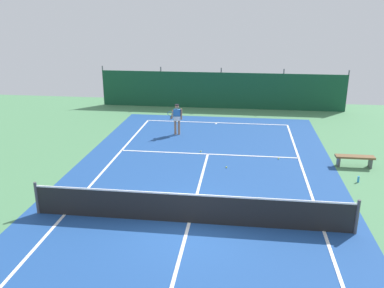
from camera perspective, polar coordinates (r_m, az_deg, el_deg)
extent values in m
plane|color=#4C8456|center=(13.07, -0.39, -10.94)|extent=(36.00, 36.00, 0.00)
cube|color=#1E478C|center=(13.07, -0.39, -10.93)|extent=(11.02, 26.60, 0.01)
cube|color=white|center=(24.10, 3.42, 2.99)|extent=(8.22, 0.10, 0.01)
cube|color=white|center=(14.15, -17.35, -9.37)|extent=(0.10, 23.80, 0.01)
cube|color=white|center=(13.22, 17.93, -11.50)|extent=(0.10, 23.80, 0.01)
cube|color=white|center=(18.87, 2.22, -1.41)|extent=(8.22, 0.10, 0.01)
cube|color=white|center=(13.06, -0.39, -10.90)|extent=(0.10, 12.80, 0.01)
cube|color=white|center=(23.96, 3.39, 2.90)|extent=(0.10, 0.30, 0.01)
cube|color=black|center=(12.84, -0.39, -9.09)|extent=(9.92, 0.03, 0.95)
cube|color=white|center=(12.62, -0.39, -7.08)|extent=(9.92, 0.04, 0.05)
cylinder|color=#47474C|center=(14.30, -20.86, -7.05)|extent=(0.10, 0.10, 1.10)
cylinder|color=#47474C|center=(13.18, 22.06, -9.44)|extent=(0.10, 0.10, 1.10)
cube|color=#14472D|center=(27.50, 4.03, 7.46)|extent=(16.22, 0.06, 2.40)
cylinder|color=#595B60|center=(29.14, -12.24, 8.01)|extent=(0.08, 0.08, 2.70)
cylinder|color=#595B60|center=(28.05, -4.33, 7.98)|extent=(0.08, 0.08, 2.70)
cylinder|color=#595B60|center=(27.53, 4.05, 7.79)|extent=(0.08, 0.08, 2.70)
cylinder|color=#595B60|center=(27.61, 12.55, 7.42)|extent=(0.08, 0.08, 2.70)
cylinder|color=#595B60|center=(28.26, 20.81, 6.92)|extent=(0.08, 0.08, 2.70)
cube|color=#234C1E|center=(28.22, 4.08, 6.39)|extent=(14.60, 0.70, 1.10)
cylinder|color=#9E7051|center=(21.71, -1.82, 2.37)|extent=(0.12, 0.12, 0.82)
cylinder|color=#9E7051|center=(21.73, -2.35, 2.38)|extent=(0.12, 0.12, 0.82)
cylinder|color=white|center=(21.59, -2.10, 3.63)|extent=(0.40, 0.40, 0.22)
cube|color=#2D6BB7|center=(21.54, -2.11, 4.14)|extent=(0.36, 0.20, 0.56)
sphere|color=#9E7051|center=(21.44, -2.12, 5.25)|extent=(0.22, 0.22, 0.22)
cylinder|color=black|center=(21.42, -2.12, 5.49)|extent=(0.23, 0.23, 0.04)
cylinder|color=#9E7051|center=(21.50, -1.50, 4.20)|extent=(0.09, 0.09, 0.58)
cylinder|color=#9E7051|center=(21.45, -2.76, 4.15)|extent=(0.10, 0.53, 0.41)
cylinder|color=black|center=(21.20, -3.02, 3.66)|extent=(0.04, 0.27, 0.13)
torus|color=teal|center=(21.15, -3.03, 4.24)|extent=(0.31, 0.13, 0.29)
sphere|color=#CCDB33|center=(19.13, 1.24, -1.05)|extent=(0.07, 0.07, 0.07)
sphere|color=#CCDB33|center=(18.66, 12.00, -1.98)|extent=(0.07, 0.07, 0.07)
sphere|color=#CCDB33|center=(17.32, 4.82, -3.24)|extent=(0.07, 0.07, 0.07)
cube|color=silver|center=(30.45, -0.41, 7.65)|extent=(2.12, 4.33, 0.80)
cube|color=#2D333D|center=(30.33, -0.41, 8.91)|extent=(1.67, 2.00, 0.56)
cylinder|color=black|center=(29.21, 1.23, 6.39)|extent=(0.27, 0.66, 0.64)
cylinder|color=black|center=(29.32, -2.32, 6.42)|extent=(0.27, 0.66, 0.64)
cylinder|color=black|center=(31.77, 1.36, 7.36)|extent=(0.27, 0.66, 0.64)
cylinder|color=black|center=(31.86, -1.90, 7.39)|extent=(0.27, 0.66, 0.64)
cube|color=brown|center=(18.57, 21.80, -1.67)|extent=(1.60, 0.40, 0.08)
cube|color=#4C4C51|center=(18.48, 19.77, -2.26)|extent=(0.08, 0.36, 0.45)
cube|color=#4C4C51|center=(18.82, 23.64, -2.38)|extent=(0.08, 0.36, 0.45)
cylinder|color=#338CD8|center=(17.11, 22.22, -4.59)|extent=(0.08, 0.08, 0.24)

